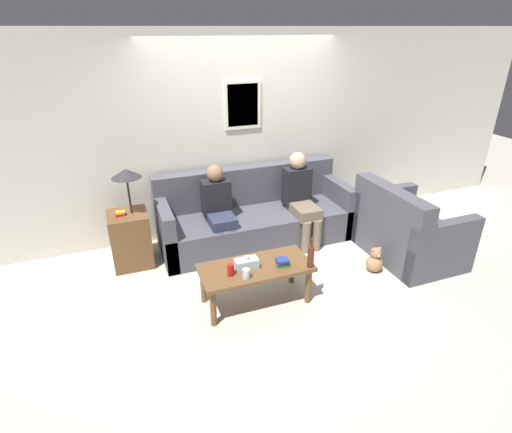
{
  "coord_description": "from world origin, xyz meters",
  "views": [
    {
      "loc": [
        -1.66,
        -3.91,
        2.6
      ],
      "look_at": [
        -0.23,
        -0.14,
        0.67
      ],
      "focal_mm": 28.0,
      "sensor_mm": 36.0,
      "label": 1
    }
  ],
  "objects_px": {
    "wine_bottle": "(311,256)",
    "couch_side": "(406,233)",
    "drinking_glass": "(246,274)",
    "teddy_bear": "(375,261)",
    "coffee_table": "(256,271)",
    "person_right": "(301,195)",
    "couch_main": "(254,217)",
    "person_left": "(219,207)"
  },
  "relations": [
    {
      "from": "couch_main",
      "to": "person_left",
      "type": "height_order",
      "value": "person_left"
    },
    {
      "from": "couch_main",
      "to": "coffee_table",
      "type": "xyz_separation_m",
      "value": [
        -0.47,
        -1.29,
        0.05
      ]
    },
    {
      "from": "couch_side",
      "to": "wine_bottle",
      "type": "xyz_separation_m",
      "value": [
        -1.54,
        -0.42,
        0.23
      ]
    },
    {
      "from": "couch_side",
      "to": "drinking_glass",
      "type": "relative_size",
      "value": 12.36
    },
    {
      "from": "person_left",
      "to": "person_right",
      "type": "distance_m",
      "value": 1.08
    },
    {
      "from": "wine_bottle",
      "to": "drinking_glass",
      "type": "xyz_separation_m",
      "value": [
        -0.67,
        0.03,
        -0.07
      ]
    },
    {
      "from": "drinking_glass",
      "to": "teddy_bear",
      "type": "xyz_separation_m",
      "value": [
        1.66,
        0.21,
        -0.35
      ]
    },
    {
      "from": "coffee_table",
      "to": "teddy_bear",
      "type": "distance_m",
      "value": 1.52
    },
    {
      "from": "couch_main",
      "to": "coffee_table",
      "type": "relative_size",
      "value": 2.21
    },
    {
      "from": "wine_bottle",
      "to": "drinking_glass",
      "type": "height_order",
      "value": "wine_bottle"
    },
    {
      "from": "couch_main",
      "to": "coffee_table",
      "type": "distance_m",
      "value": 1.37
    },
    {
      "from": "couch_side",
      "to": "person_right",
      "type": "xyz_separation_m",
      "value": [
        -1.02,
        0.86,
        0.31
      ]
    },
    {
      "from": "couch_side",
      "to": "person_right",
      "type": "relative_size",
      "value": 1.04
    },
    {
      "from": "wine_bottle",
      "to": "drinking_glass",
      "type": "relative_size",
      "value": 3.27
    },
    {
      "from": "wine_bottle",
      "to": "person_left",
      "type": "distance_m",
      "value": 1.45
    },
    {
      "from": "wine_bottle",
      "to": "drinking_glass",
      "type": "bearing_deg",
      "value": 177.19
    },
    {
      "from": "teddy_bear",
      "to": "couch_side",
      "type": "bearing_deg",
      "value": 17.29
    },
    {
      "from": "coffee_table",
      "to": "teddy_bear",
      "type": "bearing_deg",
      "value": 1.94
    },
    {
      "from": "drinking_glass",
      "to": "couch_side",
      "type": "bearing_deg",
      "value": 9.9
    },
    {
      "from": "person_left",
      "to": "person_right",
      "type": "relative_size",
      "value": 0.95
    },
    {
      "from": "drinking_glass",
      "to": "person_right",
      "type": "height_order",
      "value": "person_right"
    },
    {
      "from": "wine_bottle",
      "to": "couch_side",
      "type": "bearing_deg",
      "value": 15.17
    },
    {
      "from": "person_left",
      "to": "teddy_bear",
      "type": "height_order",
      "value": "person_left"
    },
    {
      "from": "couch_main",
      "to": "couch_side",
      "type": "bearing_deg",
      "value": -33.91
    },
    {
      "from": "wine_bottle",
      "to": "teddy_bear",
      "type": "xyz_separation_m",
      "value": [
        0.99,
        0.25,
        -0.42
      ]
    },
    {
      "from": "couch_main",
      "to": "person_right",
      "type": "xyz_separation_m",
      "value": [
        0.56,
        -0.2,
        0.31
      ]
    },
    {
      "from": "couch_main",
      "to": "teddy_bear",
      "type": "height_order",
      "value": "couch_main"
    },
    {
      "from": "wine_bottle",
      "to": "person_left",
      "type": "bearing_deg",
      "value": 112.63
    },
    {
      "from": "couch_main",
      "to": "wine_bottle",
      "type": "xyz_separation_m",
      "value": [
        0.04,
        -1.48,
        0.24
      ]
    },
    {
      "from": "person_right",
      "to": "couch_side",
      "type": "bearing_deg",
      "value": -40.03
    },
    {
      "from": "wine_bottle",
      "to": "person_right",
      "type": "distance_m",
      "value": 1.38
    },
    {
      "from": "couch_main",
      "to": "teddy_bear",
      "type": "relative_size",
      "value": 8.02
    },
    {
      "from": "wine_bottle",
      "to": "person_right",
      "type": "height_order",
      "value": "person_right"
    },
    {
      "from": "couch_side",
      "to": "teddy_bear",
      "type": "xyz_separation_m",
      "value": [
        -0.55,
        -0.17,
        -0.19
      ]
    },
    {
      "from": "couch_main",
      "to": "wine_bottle",
      "type": "height_order",
      "value": "couch_main"
    },
    {
      "from": "person_left",
      "to": "couch_main",
      "type": "bearing_deg",
      "value": 15.46
    },
    {
      "from": "wine_bottle",
      "to": "teddy_bear",
      "type": "height_order",
      "value": "wine_bottle"
    },
    {
      "from": "couch_side",
      "to": "wine_bottle",
      "type": "distance_m",
      "value": 1.61
    },
    {
      "from": "teddy_bear",
      "to": "coffee_table",
      "type": "bearing_deg",
      "value": -178.06
    },
    {
      "from": "couch_side",
      "to": "person_right",
      "type": "distance_m",
      "value": 1.37
    },
    {
      "from": "couch_side",
      "to": "teddy_bear",
      "type": "distance_m",
      "value": 0.61
    },
    {
      "from": "couch_main",
      "to": "couch_side",
      "type": "distance_m",
      "value": 1.91
    }
  ]
}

